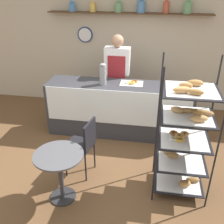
% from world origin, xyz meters
% --- Properties ---
extents(ground_plane, '(14.00, 14.00, 0.00)m').
position_xyz_m(ground_plane, '(0.00, 0.00, 0.00)').
color(ground_plane, brown).
extents(back_wall, '(10.00, 0.30, 2.70)m').
position_xyz_m(back_wall, '(-0.00, 2.55, 1.37)').
color(back_wall, beige).
rests_on(back_wall, ground_plane).
extents(display_counter, '(2.61, 0.62, 0.98)m').
position_xyz_m(display_counter, '(0.00, 1.22, 0.49)').
color(display_counter, '#333338').
rests_on(display_counter, ground_plane).
extents(pastry_rack, '(0.71, 0.61, 1.85)m').
position_xyz_m(pastry_rack, '(1.03, -0.14, 0.87)').
color(pastry_rack, black).
rests_on(pastry_rack, ground_plane).
extents(person_worker, '(0.47, 0.23, 1.75)m').
position_xyz_m(person_worker, '(-0.11, 1.69, 0.96)').
color(person_worker, '#282833').
rests_on(person_worker, ground_plane).
extents(cafe_table, '(0.63, 0.63, 0.72)m').
position_xyz_m(cafe_table, '(-0.51, -0.58, 0.53)').
color(cafe_table, '#262628').
rests_on(cafe_table, ground_plane).
extents(cafe_chair, '(0.44, 0.44, 0.90)m').
position_xyz_m(cafe_chair, '(-0.32, -0.04, 0.56)').
color(cafe_chair, black).
rests_on(cafe_chair, ground_plane).
extents(coffee_carafe, '(0.12, 0.12, 0.38)m').
position_xyz_m(coffee_carafe, '(-0.28, 1.18, 1.17)').
color(coffee_carafe, gray).
rests_on(coffee_carafe, display_counter).
extents(donut_tray_counter, '(0.40, 0.29, 0.05)m').
position_xyz_m(donut_tray_counter, '(0.21, 1.28, 1.00)').
color(donut_tray_counter, silver).
rests_on(donut_tray_counter, display_counter).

